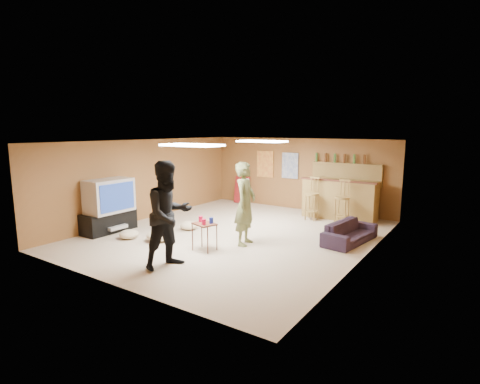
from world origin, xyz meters
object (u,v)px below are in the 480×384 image
Objects in this scene: person_black at (169,215)px; tray_table at (205,237)px; sofa at (350,232)px; tv_body at (109,196)px; person_olive at (245,204)px; bar_counter at (340,199)px.

tray_table is at bearing 16.71° from person_black.
tv_body is at bearing 123.69° from sofa.
person_olive reaches higher than sofa.
sofa is at bearing -21.15° from person_black.
bar_counter is at bearing 33.50° from sofa.
person_olive is (3.25, 1.01, -0.00)m from tv_body.
tv_body reaches higher than bar_counter.
tv_body is 0.70× the size of sofa.
person_olive is 3.12× the size of tray_table.
bar_counter is 1.11× the size of person_olive.
person_black reaches higher than bar_counter.
sofa is (1.85, 1.40, -0.67)m from person_olive.
person_black reaches higher than sofa.
bar_counter is 4.48m from tray_table.
person_black reaches higher than tray_table.
person_olive is 0.93× the size of person_black.
tv_body is at bearing 95.45° from person_olive.
person_olive is 1.14× the size of sofa.
person_olive reaches higher than bar_counter.
tv_body is at bearing 86.16° from person_black.
tv_body is 6.09m from bar_counter.
tv_body is 0.55× the size of bar_counter.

